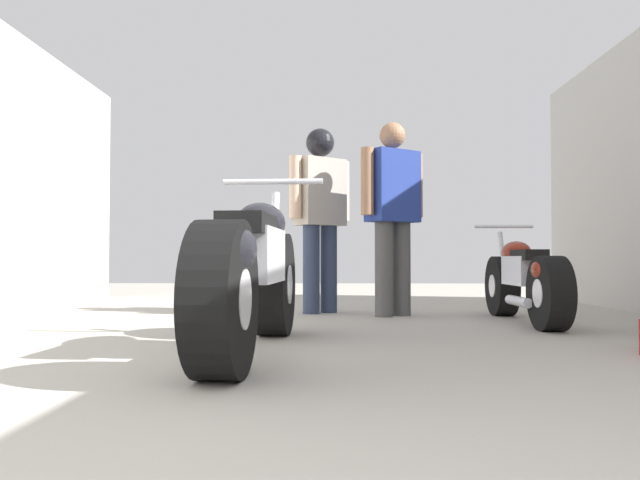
{
  "coord_description": "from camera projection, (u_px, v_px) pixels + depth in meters",
  "views": [
    {
      "loc": [
        0.09,
        -0.45,
        0.51
      ],
      "look_at": [
        -0.02,
        4.08,
        0.65
      ],
      "focal_mm": 35.32,
      "sensor_mm": 36.0,
      "label": 1
    }
  ],
  "objects": [
    {
      "name": "ground_plane",
      "position": [
        322.0,
        336.0,
        4.15
      ],
      "size": [
        17.83,
        17.83,
        0.0
      ],
      "primitive_type": "plane",
      "color": "#A8A399"
    },
    {
      "name": "motorcycle_maroon_cruiser",
      "position": [
        252.0,
        272.0,
        3.37
      ],
      "size": [
        0.66,
        2.22,
        1.03
      ],
      "color": "black",
      "rests_on": "ground_plane"
    },
    {
      "name": "motorcycle_black_naked",
      "position": [
        524.0,
        280.0,
        5.0
      ],
      "size": [
        0.52,
        1.74,
        0.81
      ],
      "color": "black",
      "rests_on": "ground_plane"
    },
    {
      "name": "mechanic_in_blue",
      "position": [
        393.0,
        206.0,
        5.62
      ],
      "size": [
        0.63,
        0.49,
        1.73
      ],
      "color": "#4C4C4C",
      "rests_on": "ground_plane"
    },
    {
      "name": "mechanic_with_helmet",
      "position": [
        320.0,
        202.0,
        5.93
      ],
      "size": [
        0.6,
        0.51,
        1.74
      ],
      "color": "#2D3851",
      "rests_on": "ground_plane"
    }
  ]
}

